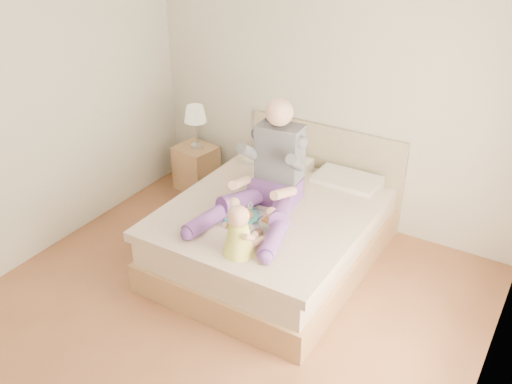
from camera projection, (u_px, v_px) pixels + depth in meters
The scene contains 7 objects.
room at pixel (214, 158), 3.90m from camera, with size 4.02×4.22×2.71m.
bed at pixel (278, 229), 5.32m from camera, with size 1.70×2.18×1.00m.
nightstand at pixel (196, 168), 6.55m from camera, with size 0.48×0.44×0.52m.
lamp at pixel (195, 116), 6.22m from camera, with size 0.24×0.24×0.50m.
adult at pixel (269, 178), 4.96m from camera, with size 0.84×1.21×0.99m.
tray at pixel (251, 219), 4.85m from camera, with size 0.53×0.43×0.14m.
baby at pixel (240, 234), 4.39m from camera, with size 0.29×0.38×0.42m.
Camera 1 is at (2.16, -2.85, 3.20)m, focal length 40.00 mm.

